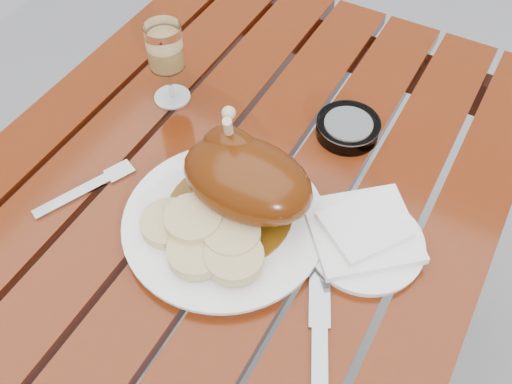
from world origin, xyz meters
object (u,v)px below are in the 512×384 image
Objects in this scene: dinner_plate at (224,223)px; ashtray at (348,128)px; wine_glass at (167,64)px; table at (223,316)px; side_plate at (365,244)px.

ashtray reaches higher than dinner_plate.
wine_glass is at bearing 139.34° from dinner_plate.
wine_glass reaches higher than table.
table is 0.39m from dinner_plate.
dinner_plate is at bearing -107.12° from ashtray.
dinner_plate reaches higher than side_plate.
wine_glass reaches higher than side_plate.
ashtray is (-0.11, 0.20, 0.01)m from side_plate.
side_plate is (0.42, -0.13, -0.07)m from wine_glass.
ashtray is at bearing 72.88° from dinner_plate.
side_plate is (0.23, 0.05, 0.38)m from table.
wine_glass is at bearing -167.04° from ashtray.
table is 0.45m from side_plate.
side_plate is at bearing 11.83° from table.
wine_glass is 0.88× the size of side_plate.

